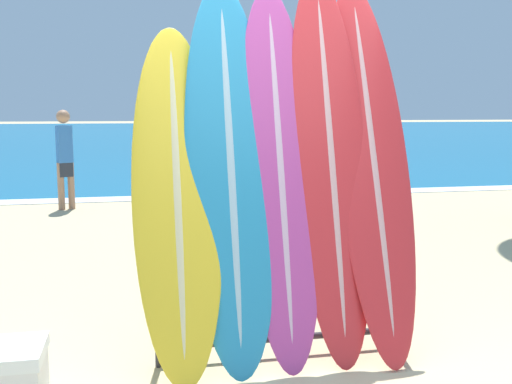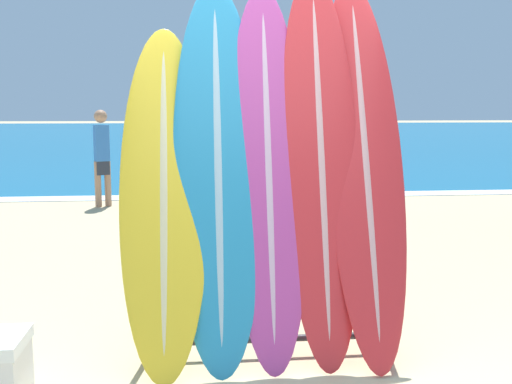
{
  "view_description": "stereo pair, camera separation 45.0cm",
  "coord_description": "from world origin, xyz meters",
  "px_view_note": "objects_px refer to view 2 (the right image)",
  "views": [
    {
      "loc": [
        -0.84,
        -3.06,
        1.58
      ],
      "look_at": [
        0.07,
        1.32,
        0.96
      ],
      "focal_mm": 42.0,
      "sensor_mm": 36.0,
      "label": 1
    },
    {
      "loc": [
        -0.39,
        -3.13,
        1.58
      ],
      "look_at": [
        0.07,
        1.32,
        0.96
      ],
      "focal_mm": 42.0,
      "sensor_mm": 36.0,
      "label": 2
    }
  ],
  "objects_px": {
    "person_near_water": "(102,154)",
    "person_far_right": "(341,179)",
    "surfboard_slot_4": "(364,164)",
    "surfboard_slot_0": "(164,195)",
    "surfboard_slot_1": "(218,170)",
    "person_mid_beach": "(220,167)",
    "person_far_left": "(343,151)",
    "surfboard_slot_2": "(268,172)",
    "surfboard_slot_3": "(321,162)",
    "surfboard_rack": "(269,281)"
  },
  "relations": [
    {
      "from": "person_far_left",
      "to": "person_far_right",
      "type": "height_order",
      "value": "person_far_left"
    },
    {
      "from": "surfboard_slot_3",
      "to": "person_near_water",
      "type": "bearing_deg",
      "value": 110.28
    },
    {
      "from": "surfboard_slot_2",
      "to": "person_near_water",
      "type": "height_order",
      "value": "surfboard_slot_2"
    },
    {
      "from": "surfboard_slot_3",
      "to": "surfboard_slot_4",
      "type": "height_order",
      "value": "surfboard_slot_3"
    },
    {
      "from": "person_near_water",
      "to": "person_mid_beach",
      "type": "height_order",
      "value": "person_near_water"
    },
    {
      "from": "surfboard_slot_0",
      "to": "person_near_water",
      "type": "relative_size",
      "value": 1.34
    },
    {
      "from": "person_near_water",
      "to": "surfboard_slot_1",
      "type": "bearing_deg",
      "value": 81.31
    },
    {
      "from": "surfboard_rack",
      "to": "surfboard_slot_1",
      "type": "bearing_deg",
      "value": 168.7
    },
    {
      "from": "surfboard_slot_2",
      "to": "person_mid_beach",
      "type": "xyz_separation_m",
      "value": [
        -0.13,
        4.2,
        -0.37
      ]
    },
    {
      "from": "surfboard_slot_1",
      "to": "surfboard_slot_3",
      "type": "relative_size",
      "value": 0.97
    },
    {
      "from": "surfboard_slot_4",
      "to": "surfboard_slot_0",
      "type": "bearing_deg",
      "value": -177.3
    },
    {
      "from": "surfboard_rack",
      "to": "surfboard_slot_4",
      "type": "xyz_separation_m",
      "value": [
        0.62,
        0.08,
        0.73
      ]
    },
    {
      "from": "surfboard_slot_0",
      "to": "surfboard_slot_3",
      "type": "height_order",
      "value": "surfboard_slot_3"
    },
    {
      "from": "person_mid_beach",
      "to": "person_far_left",
      "type": "distance_m",
      "value": 1.82
    },
    {
      "from": "surfboard_slot_1",
      "to": "surfboard_slot_2",
      "type": "distance_m",
      "value": 0.31
    },
    {
      "from": "surfboard_slot_2",
      "to": "person_mid_beach",
      "type": "distance_m",
      "value": 4.22
    },
    {
      "from": "surfboard_slot_0",
      "to": "person_far_right",
      "type": "bearing_deg",
      "value": 48.97
    },
    {
      "from": "person_near_water",
      "to": "person_mid_beach",
      "type": "distance_m",
      "value": 2.71
    },
    {
      "from": "surfboard_slot_2",
      "to": "surfboard_slot_3",
      "type": "height_order",
      "value": "surfboard_slot_3"
    },
    {
      "from": "surfboard_slot_1",
      "to": "surfboard_slot_4",
      "type": "xyz_separation_m",
      "value": [
        0.94,
        0.02,
        0.03
      ]
    },
    {
      "from": "surfboard_slot_4",
      "to": "person_near_water",
      "type": "distance_m",
      "value": 6.71
    },
    {
      "from": "person_mid_beach",
      "to": "person_far_right",
      "type": "relative_size",
      "value": 0.88
    },
    {
      "from": "person_far_right",
      "to": "surfboard_slot_2",
      "type": "bearing_deg",
      "value": 15.24
    },
    {
      "from": "surfboard_slot_4",
      "to": "person_far_right",
      "type": "bearing_deg",
      "value": 80.78
    },
    {
      "from": "surfboard_slot_4",
      "to": "person_near_water",
      "type": "height_order",
      "value": "surfboard_slot_4"
    },
    {
      "from": "surfboard_slot_4",
      "to": "surfboard_slot_3",
      "type": "bearing_deg",
      "value": -177.59
    },
    {
      "from": "surfboard_slot_2",
      "to": "person_near_water",
      "type": "distance_m",
      "value": 6.52
    },
    {
      "from": "surfboard_slot_0",
      "to": "person_mid_beach",
      "type": "height_order",
      "value": "surfboard_slot_0"
    },
    {
      "from": "surfboard_slot_0",
      "to": "surfboard_slot_1",
      "type": "relative_size",
      "value": 0.88
    },
    {
      "from": "person_mid_beach",
      "to": "person_far_left",
      "type": "relative_size",
      "value": 0.83
    },
    {
      "from": "surfboard_rack",
      "to": "surfboard_slot_2",
      "type": "distance_m",
      "value": 0.69
    },
    {
      "from": "person_near_water",
      "to": "person_far_right",
      "type": "relative_size",
      "value": 0.92
    },
    {
      "from": "surfboard_slot_4",
      "to": "person_near_water",
      "type": "bearing_deg",
      "value": 112.63
    },
    {
      "from": "surfboard_slot_0",
      "to": "surfboard_rack",
      "type": "bearing_deg",
      "value": -1.91
    },
    {
      "from": "person_far_left",
      "to": "person_near_water",
      "type": "bearing_deg",
      "value": -76.59
    },
    {
      "from": "surfboard_slot_2",
      "to": "surfboard_slot_3",
      "type": "bearing_deg",
      "value": 1.87
    },
    {
      "from": "surfboard_rack",
      "to": "person_far_right",
      "type": "xyz_separation_m",
      "value": [
        0.9,
        1.81,
        0.43
      ]
    },
    {
      "from": "surfboard_slot_0",
      "to": "person_mid_beach",
      "type": "xyz_separation_m",
      "value": [
        0.52,
        4.24,
        -0.23
      ]
    },
    {
      "from": "surfboard_rack",
      "to": "surfboard_slot_2",
      "type": "relative_size",
      "value": 0.67
    },
    {
      "from": "person_near_water",
      "to": "person_far_right",
      "type": "distance_m",
      "value": 5.3
    },
    {
      "from": "surfboard_slot_0",
      "to": "person_far_right",
      "type": "xyz_separation_m",
      "value": [
        1.55,
        1.78,
        -0.12
      ]
    },
    {
      "from": "person_mid_beach",
      "to": "person_far_right",
      "type": "bearing_deg",
      "value": -72.2
    },
    {
      "from": "surfboard_slot_1",
      "to": "surfboard_slot_4",
      "type": "height_order",
      "value": "surfboard_slot_4"
    },
    {
      "from": "surfboard_slot_2",
      "to": "person_far_right",
      "type": "bearing_deg",
      "value": 62.65
    },
    {
      "from": "surfboard_slot_0",
      "to": "surfboard_slot_4",
      "type": "xyz_separation_m",
      "value": [
        1.27,
        0.06,
        0.18
      ]
    },
    {
      "from": "person_mid_beach",
      "to": "person_far_right",
      "type": "distance_m",
      "value": 2.67
    },
    {
      "from": "surfboard_slot_0",
      "to": "person_far_left",
      "type": "height_order",
      "value": "surfboard_slot_0"
    },
    {
      "from": "person_near_water",
      "to": "person_far_left",
      "type": "bearing_deg",
      "value": 132.18
    },
    {
      "from": "surfboard_slot_2",
      "to": "person_near_water",
      "type": "xyz_separation_m",
      "value": [
        -1.95,
        6.21,
        -0.34
      ]
    },
    {
      "from": "person_near_water",
      "to": "person_far_left",
      "type": "xyz_separation_m",
      "value": [
        3.6,
        -1.63,
        0.13
      ]
    }
  ]
}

